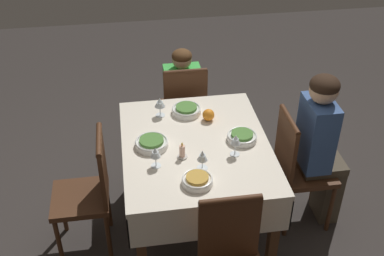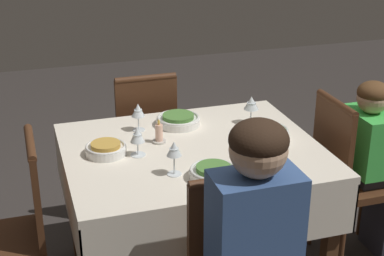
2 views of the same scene
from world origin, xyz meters
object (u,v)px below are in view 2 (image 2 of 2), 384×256
at_px(chair_east, 15,229).
at_px(bowl_north, 213,172).
at_px(person_child_green, 376,162).
at_px(wine_glass_south, 138,111).
at_px(bowl_south, 178,120).
at_px(bowl_west, 267,132).
at_px(dining_table, 192,168).
at_px(wine_glass_east, 138,136).
at_px(wine_glass_north, 174,150).
at_px(chair_south, 144,137).
at_px(candle_centerpiece, 159,135).
at_px(chair_west, 348,173).
at_px(orange_fruit, 257,144).
at_px(bowl_east, 106,149).
at_px(wine_glass_west, 251,104).

distance_m(chair_east, bowl_north, 0.89).
xyz_separation_m(person_child_green, wine_glass_south, (1.18, -0.31, 0.30)).
xyz_separation_m(bowl_north, bowl_south, (-0.02, -0.60, -0.00)).
relative_size(person_child_green, bowl_south, 4.52).
distance_m(chair_east, bowl_west, 1.24).
height_order(dining_table, wine_glass_east, wine_glass_east).
bearing_deg(wine_glass_north, dining_table, -123.39).
distance_m(chair_south, candle_centerpiece, 0.68).
height_order(wine_glass_north, wine_glass_south, wine_glass_north).
height_order(chair_south, wine_glass_south, chair_south).
bearing_deg(bowl_west, chair_west, 174.61).
relative_size(wine_glass_north, orange_fruit, 1.78).
bearing_deg(wine_glass_north, bowl_east, -49.55).
distance_m(bowl_east, bowl_south, 0.47).
height_order(person_child_green, orange_fruit, person_child_green).
bearing_deg(wine_glass_south, bowl_south, -177.39).
height_order(chair_south, candle_centerpiece, chair_south).
distance_m(person_child_green, bowl_west, 0.65).
bearing_deg(chair_west, wine_glass_south, 72.82).
relative_size(person_child_green, bowl_west, 4.70).
bearing_deg(bowl_west, wine_glass_south, -25.51).
xyz_separation_m(person_child_green, orange_fruit, (0.72, 0.10, 0.25)).
bearing_deg(candle_centerpiece, wine_glass_west, -169.86).
bearing_deg(bowl_west, person_child_green, 176.04).
relative_size(chair_west, bowl_west, 4.36).
xyz_separation_m(bowl_north, bowl_east, (0.39, -0.36, 0.00)).
relative_size(wine_glass_north, wine_glass_west, 1.04).
height_order(chair_east, chair_south, same).
height_order(chair_south, person_child_green, person_child_green).
relative_size(chair_east, wine_glass_west, 6.35).
relative_size(candle_centerpiece, orange_fruit, 1.37).
xyz_separation_m(dining_table, chair_south, (0.07, -0.72, -0.14)).
bearing_deg(orange_fruit, chair_east, -3.24).
bearing_deg(candle_centerpiece, bowl_east, 11.67).
relative_size(bowl_west, orange_fruit, 2.48).
relative_size(chair_east, bowl_west, 4.36).
distance_m(chair_west, chair_east, 1.65).
distance_m(bowl_north, bowl_east, 0.53).
bearing_deg(bowl_north, dining_table, -91.11).
relative_size(wine_glass_north, bowl_east, 0.81).
bearing_deg(person_child_green, bowl_east, 86.36).
xyz_separation_m(bowl_south, candle_centerpiece, (0.15, 0.18, 0.01)).
relative_size(person_child_green, candle_centerpiece, 8.53).
height_order(bowl_north, bowl_east, same).
bearing_deg(chair_south, candle_centerpiece, 84.64).
relative_size(chair_east, bowl_south, 4.19).
bearing_deg(wine_glass_north, bowl_south, -107.87).
xyz_separation_m(chair_east, bowl_south, (-0.84, -0.36, 0.27)).
height_order(chair_east, wine_glass_east, chair_east).
xyz_separation_m(chair_east, orange_fruit, (-1.09, 0.06, 0.28)).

